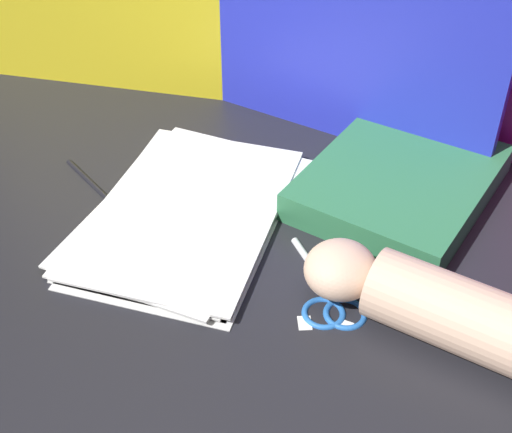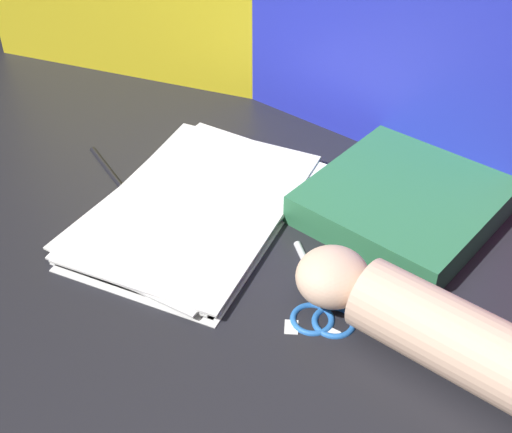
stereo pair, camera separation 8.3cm
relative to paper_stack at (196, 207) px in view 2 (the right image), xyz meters
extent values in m
plane|color=black|center=(0.07, -0.07, -0.01)|extent=(6.00, 6.00, 0.00)
cube|color=white|center=(0.00, -0.01, -0.01)|extent=(0.24, 0.35, 0.00)
cube|color=white|center=(0.00, 0.00, 0.00)|extent=(0.24, 0.35, 0.00)
cube|color=white|center=(0.00, 0.00, 0.00)|extent=(0.24, 0.34, 0.00)
cube|color=white|center=(0.00, 0.00, 0.00)|extent=(0.24, 0.35, 0.00)
cube|color=white|center=(0.00, 0.00, 0.01)|extent=(0.25, 0.35, 0.00)
cube|color=#2D7247|center=(0.25, 0.14, 0.01)|extent=(0.27, 0.31, 0.04)
sphere|color=silver|center=(0.22, -0.07, 0.00)|extent=(0.01, 0.01, 0.01)
cylinder|color=silver|center=(0.18, -0.04, 0.00)|extent=(0.08, 0.08, 0.01)
torus|color=blue|center=(0.24, -0.10, 0.00)|extent=(0.07, 0.07, 0.01)
cylinder|color=silver|center=(0.22, -0.02, 0.00)|extent=(0.02, 0.11, 0.01)
torus|color=blue|center=(0.21, -0.10, 0.00)|extent=(0.05, 0.05, 0.01)
cylinder|color=beige|center=(0.36, -0.09, 0.03)|extent=(0.20, 0.12, 0.08)
ellipsoid|color=beige|center=(0.22, -0.07, 0.03)|extent=(0.10, 0.10, 0.06)
cube|color=white|center=(0.24, -0.11, -0.01)|extent=(0.02, 0.01, 0.00)
cube|color=white|center=(0.20, -0.12, -0.01)|extent=(0.02, 0.03, 0.00)
cylinder|color=black|center=(-0.15, 0.02, 0.00)|extent=(0.13, 0.08, 0.01)
camera|label=1|loc=(0.34, -0.64, 0.58)|focal=50.00mm
camera|label=2|loc=(0.41, -0.61, 0.58)|focal=50.00mm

